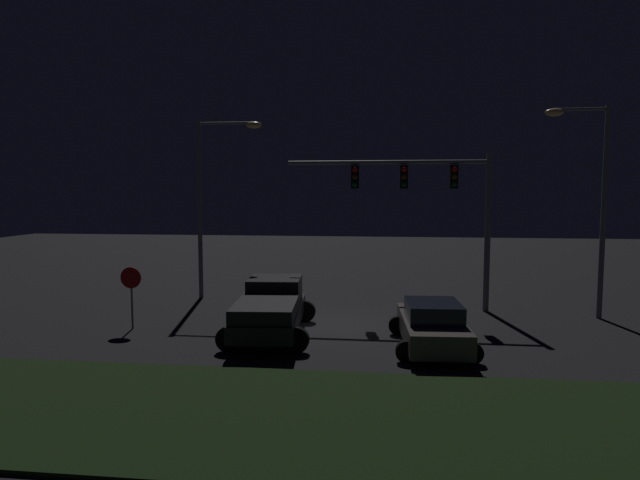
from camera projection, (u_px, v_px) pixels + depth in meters
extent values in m
plane|color=black|center=(337.00, 324.00, 19.56)|extent=(80.00, 80.00, 0.00)
cube|color=black|center=(305.00, 417.00, 11.30)|extent=(22.43, 5.69, 0.10)
cube|color=black|center=(271.00, 316.00, 17.92)|extent=(2.40, 5.54, 0.55)
cube|color=black|center=(275.00, 289.00, 19.05)|extent=(1.98, 2.03, 0.85)
cube|color=black|center=(275.00, 286.00, 19.03)|extent=(1.87, 1.65, 0.51)
cube|color=black|center=(266.00, 308.00, 16.81)|extent=(2.14, 3.16, 0.45)
cylinder|color=black|center=(251.00, 311.00, 19.92)|extent=(0.80, 0.22, 0.80)
cylinder|color=black|center=(305.00, 311.00, 19.84)|extent=(0.80, 0.22, 0.80)
cylinder|color=black|center=(229.00, 339.00, 16.05)|extent=(0.80, 0.22, 0.80)
cylinder|color=black|center=(296.00, 340.00, 15.97)|extent=(0.80, 0.22, 0.80)
cube|color=#514C47|center=(432.00, 329.00, 16.46)|extent=(2.02, 4.49, 0.70)
cube|color=black|center=(433.00, 311.00, 16.16)|extent=(1.70, 2.08, 0.55)
cylinder|color=black|center=(398.00, 325.00, 18.03)|extent=(0.64, 0.22, 0.64)
cylinder|color=black|center=(452.00, 326.00, 17.91)|extent=(0.64, 0.22, 0.64)
cylinder|color=black|center=(407.00, 352.00, 15.06)|extent=(0.64, 0.22, 0.64)
cylinder|color=black|center=(472.00, 353.00, 14.94)|extent=(0.64, 0.22, 0.64)
cylinder|color=slate|center=(488.00, 232.00, 21.40)|extent=(0.24, 0.24, 6.50)
cylinder|color=slate|center=(387.00, 162.00, 21.62)|extent=(8.20, 0.18, 0.18)
cube|color=black|center=(454.00, 177.00, 21.37)|extent=(0.32, 0.44, 0.95)
sphere|color=red|center=(455.00, 169.00, 21.11)|extent=(0.22, 0.22, 0.22)
sphere|color=#59380A|center=(454.00, 177.00, 21.14)|extent=(0.22, 0.22, 0.22)
sphere|color=#0C4719|center=(454.00, 184.00, 21.17)|extent=(0.22, 0.22, 0.22)
cube|color=black|center=(404.00, 177.00, 21.60)|extent=(0.32, 0.44, 0.95)
sphere|color=red|center=(404.00, 169.00, 21.34)|extent=(0.22, 0.22, 0.22)
sphere|color=#59380A|center=(404.00, 177.00, 21.37)|extent=(0.22, 0.22, 0.22)
sphere|color=#0C4719|center=(404.00, 184.00, 21.40)|extent=(0.22, 0.22, 0.22)
cube|color=black|center=(355.00, 177.00, 21.83)|extent=(0.32, 0.44, 0.95)
sphere|color=red|center=(355.00, 170.00, 21.57)|extent=(0.22, 0.22, 0.22)
sphere|color=#59380A|center=(355.00, 177.00, 21.60)|extent=(0.22, 0.22, 0.22)
sphere|color=#0C4719|center=(355.00, 184.00, 21.63)|extent=(0.22, 0.22, 0.22)
cylinder|color=slate|center=(200.00, 210.00, 24.12)|extent=(0.20, 0.20, 8.12)
cylinder|color=slate|center=(226.00, 123.00, 23.62)|extent=(2.59, 0.12, 0.12)
ellipsoid|color=#F9CC72|center=(254.00, 125.00, 23.48)|extent=(0.70, 0.44, 0.30)
cylinder|color=slate|center=(604.00, 213.00, 20.08)|extent=(0.20, 0.20, 8.15)
cylinder|color=slate|center=(581.00, 109.00, 19.85)|extent=(1.94, 0.12, 0.12)
ellipsoid|color=#F9CC72|center=(554.00, 112.00, 19.97)|extent=(0.70, 0.44, 0.30)
cylinder|color=slate|center=(132.00, 298.00, 18.76)|extent=(0.07, 0.07, 2.20)
cylinder|color=#B20C0F|center=(131.00, 278.00, 18.66)|extent=(0.76, 0.03, 0.76)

